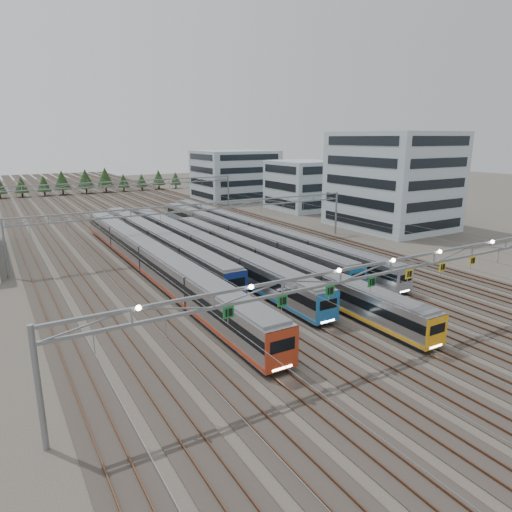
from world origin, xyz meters
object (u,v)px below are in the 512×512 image
depot_bldg_north (235,175)px  train_e (235,234)px  train_d (264,259)px  train_b (157,241)px  train_f (255,231)px  depot_bldg_south (392,181)px  depot_bldg_mid (303,185)px  train_a (151,259)px  gantry_near (391,269)px  train_c (200,246)px  gantry_far (125,187)px  gantry_mid (201,213)px

depot_bldg_north → train_e: bearing=-118.1°
train_d → depot_bldg_north: size_ratio=2.57×
train_b → train_e: (13.50, -1.06, -0.15)m
train_e → train_f: train_e is taller
depot_bldg_south → depot_bldg_mid: size_ratio=1.38×
train_a → gantry_near: gantry_near is taller
train_c → train_e: 10.52m
train_a → depot_bldg_south: size_ratio=2.90×
gantry_far → depot_bldg_south: 61.89m
train_d → train_e: train_e is taller
depot_bldg_mid → depot_bldg_north: depot_bldg_north is taller
train_b → gantry_near: bearing=-81.0°
train_b → train_e: train_b is taller
depot_bldg_mid → depot_bldg_north: (-5.12, 26.98, 0.98)m
train_e → gantry_far: (-6.75, 43.86, 4.38)m
train_b → train_e: size_ratio=0.88×
gantry_mid → train_e: bearing=9.6°
train_d → depot_bldg_mid: size_ratio=3.53×
depot_bldg_north → depot_bldg_south: bearing=-83.7°
gantry_mid → depot_bldg_north: 65.81m
gantry_mid → depot_bldg_north: bearing=57.2°
train_d → gantry_mid: (-2.25, 15.45, 4.44)m
train_f → depot_bldg_north: (24.43, 53.34, 5.18)m
train_d → depot_bldg_south: size_ratio=2.57×
gantry_near → gantry_far: bearing=90.0°
train_a → train_f: bearing=24.7°
gantry_far → depot_bldg_mid: bearing=-22.2°
train_c → train_d: size_ratio=1.08×
train_d → gantry_far: (-2.25, 60.45, 4.44)m
train_b → depot_bldg_mid: bearing=28.8°
train_b → train_d: bearing=-63.0°
depot_bldg_south → depot_bldg_north: (-6.17, 55.78, -2.44)m
train_f → train_b: bearing=179.2°
train_d → train_e: (4.50, 16.59, 0.05)m
train_c → gantry_mid: bearing=62.4°
train_b → train_e: bearing=-4.5°
gantry_mid → depot_bldg_mid: depot_bldg_mid is taller
train_d → train_c: bearing=112.0°
gantry_near → depot_bldg_south: 57.73m
depot_bldg_north → depot_bldg_mid: bearing=-79.2°
train_c → gantry_near: 36.23m
train_c → train_f: size_ratio=0.89×
train_e → depot_bldg_mid: bearing=38.6°
gantry_mid → depot_bldg_mid: 49.67m
train_b → gantry_far: (6.75, 42.80, 4.24)m
train_b → gantry_near: gantry_near is taller
gantry_mid → depot_bldg_south: depot_bldg_south is taller
train_e → depot_bldg_mid: depot_bldg_mid is taller
gantry_mid → depot_bldg_mid: bearing=34.8°
gantry_mid → gantry_far: 45.00m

